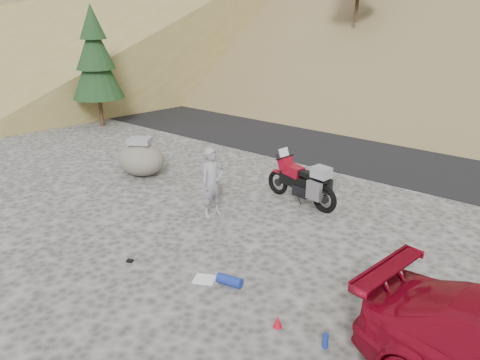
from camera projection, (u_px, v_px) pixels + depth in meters
name	position (u px, v px, depth m)	size (l,w,h in m)	color
ground	(225.00, 236.00, 10.72)	(140.00, 140.00, 0.00)	#403E3B
road	(384.00, 148.00, 17.26)	(120.00, 7.00, 0.05)	black
conifer_verge	(95.00, 58.00, 19.48)	(2.20, 2.20, 5.04)	#321E12
motorcycle	(304.00, 183.00, 12.25)	(2.34, 0.89, 1.40)	black
man	(213.00, 215.00, 11.80)	(0.64, 0.42, 1.76)	gray
boulder	(141.00, 159.00, 14.43)	(1.87, 1.73, 1.18)	#615C53
small_rock	(143.00, 169.00, 14.50)	(0.67, 0.61, 0.37)	#615C53
gear_white_cloth	(204.00, 279.00, 9.02)	(0.41, 0.36, 0.01)	white
gear_blue_mat	(230.00, 281.00, 8.81)	(0.20, 0.20, 0.50)	navy
gear_bottle	(325.00, 341.00, 7.19)	(0.09, 0.09, 0.25)	navy
gear_funnel	(278.00, 322.00, 7.67)	(0.15, 0.15, 0.20)	#B80C1B
gear_glove_b	(130.00, 261.00, 9.64)	(0.13, 0.10, 0.04)	black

